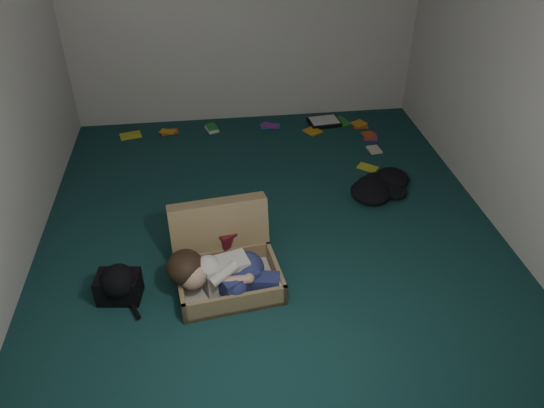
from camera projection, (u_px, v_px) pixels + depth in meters
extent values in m
plane|color=#143B3B|center=(270.00, 226.00, 4.75)|extent=(4.50, 4.50, 0.00)
plane|color=silver|center=(243.00, 9.00, 5.83)|extent=(4.50, 0.00, 4.50)
plane|color=silver|center=(339.00, 306.00, 2.18)|extent=(4.50, 0.00, 4.50)
plane|color=silver|center=(518.00, 77.00, 4.22)|extent=(0.00, 4.50, 4.50)
cube|color=#947B51|center=(229.00, 280.00, 4.05)|extent=(0.84, 0.64, 0.18)
cube|color=beige|center=(229.00, 285.00, 4.07)|extent=(0.76, 0.57, 0.02)
cube|color=#947B51|center=(220.00, 233.00, 4.22)|extent=(0.80, 0.33, 0.57)
cube|color=silver|center=(226.00, 273.00, 3.97)|extent=(0.37, 0.27, 0.24)
sphere|color=tan|center=(193.00, 275.00, 3.85)|extent=(0.21, 0.21, 0.21)
ellipsoid|color=black|center=(185.00, 267.00, 3.87)|extent=(0.28, 0.29, 0.24)
ellipsoid|color=navy|center=(248.00, 269.00, 4.01)|extent=(0.25, 0.29, 0.24)
cube|color=navy|center=(239.00, 283.00, 3.90)|extent=(0.32, 0.27, 0.16)
cube|color=navy|center=(262.00, 282.00, 3.94)|extent=(0.29, 0.18, 0.12)
sphere|color=white|center=(274.00, 279.00, 4.01)|extent=(0.12, 0.12, 0.12)
sphere|color=white|center=(277.00, 287.00, 3.95)|extent=(0.11, 0.11, 0.11)
cylinder|color=tan|center=(237.00, 280.00, 3.84)|extent=(0.21, 0.09, 0.07)
cube|color=#571119|center=(233.00, 235.00, 4.42)|extent=(0.52, 0.49, 0.27)
cube|color=#571119|center=(233.00, 221.00, 4.34)|extent=(0.55, 0.52, 0.02)
cube|color=black|center=(324.00, 122.00, 6.41)|extent=(0.39, 0.31, 0.05)
cube|color=white|center=(324.00, 120.00, 6.40)|extent=(0.35, 0.27, 0.01)
cube|color=gold|center=(131.00, 135.00, 6.16)|extent=(0.19, 0.14, 0.02)
cube|color=#BD4919|center=(170.00, 132.00, 6.22)|extent=(0.23, 0.22, 0.02)
cube|color=white|center=(212.00, 130.00, 6.28)|extent=(0.18, 0.22, 0.02)
cube|color=#1D64A2|center=(270.00, 126.00, 6.35)|extent=(0.20, 0.22, 0.02)
cube|color=orange|center=(313.00, 131.00, 6.24)|extent=(0.23, 0.22, 0.02)
cube|color=#23822C|center=(342.00, 122.00, 6.45)|extent=(0.20, 0.15, 0.02)
cube|color=purple|center=(370.00, 137.00, 6.13)|extent=(0.23, 0.23, 0.02)
cube|color=beige|center=(374.00, 150.00, 5.88)|extent=(0.17, 0.21, 0.02)
cube|color=gold|center=(368.00, 168.00, 5.56)|extent=(0.21, 0.23, 0.02)
cube|color=#BD4919|center=(360.00, 125.00, 6.37)|extent=(0.23, 0.21, 0.02)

